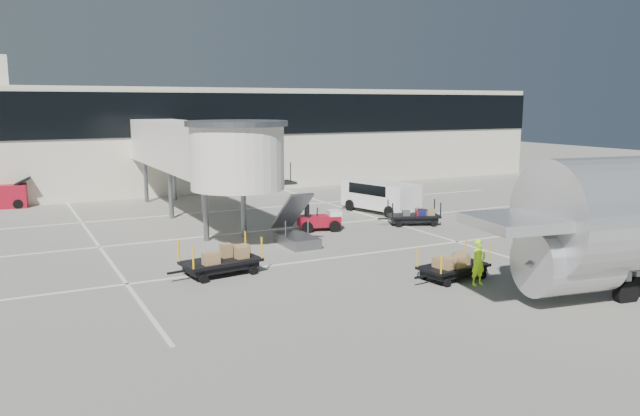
# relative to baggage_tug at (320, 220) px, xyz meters

# --- Properties ---
(ground) EXTENTS (140.00, 140.00, 0.00)m
(ground) POSITION_rel_baggage_tug_xyz_m (-1.29, -7.75, -0.55)
(ground) COLOR #9B968B
(ground) RESTS_ON ground
(lane_markings) EXTENTS (40.00, 30.00, 0.02)m
(lane_markings) POSITION_rel_baggage_tug_xyz_m (-1.96, 1.58, -0.54)
(lane_markings) COLOR white
(lane_markings) RESTS_ON ground
(terminal) EXTENTS (64.00, 12.11, 15.20)m
(terminal) POSITION_rel_baggage_tug_xyz_m (-1.64, 22.19, 3.56)
(terminal) COLOR beige
(terminal) RESTS_ON ground
(jet_bridge) EXTENTS (5.70, 20.40, 6.03)m
(jet_bridge) POSITION_rel_baggage_tug_xyz_m (-5.26, 4.51, 3.73)
(jet_bridge) COLOR white
(jet_bridge) RESTS_ON ground
(baggage_tug) EXTENTS (2.52, 1.99, 1.51)m
(baggage_tug) POSITION_rel_baggage_tug_xyz_m (0.00, 0.00, 0.00)
(baggage_tug) COLOR maroon
(baggage_tug) RESTS_ON ground
(suitcase_cart) EXTENTS (3.53, 2.38, 1.37)m
(suitcase_cart) POSITION_rel_baggage_tug_xyz_m (5.41, -1.11, -0.07)
(suitcase_cart) COLOR black
(suitcase_cart) RESTS_ON ground
(box_cart_near) EXTENTS (3.52, 1.74, 1.35)m
(box_cart_near) POSITION_rel_baggage_tug_xyz_m (0.05, -10.98, -0.03)
(box_cart_near) COLOR black
(box_cart_near) RESTS_ON ground
(box_cart_far) EXTENTS (3.89, 1.94, 1.49)m
(box_cart_far) POSITION_rel_baggage_tug_xyz_m (-7.47, -6.09, -0.00)
(box_cart_far) COLOR black
(box_cart_far) RESTS_ON ground
(ground_worker) EXTENTS (0.67, 0.47, 1.77)m
(ground_worker) POSITION_rel_baggage_tug_xyz_m (0.59, -11.94, 0.33)
(ground_worker) COLOR #ABF71A
(ground_worker) RESTS_ON ground
(minivan) EXTENTS (3.25, 5.42, 1.92)m
(minivan) POSITION_rel_baggage_tug_xyz_m (5.96, 3.44, 0.60)
(minivan) COLOR white
(minivan) RESTS_ON ground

